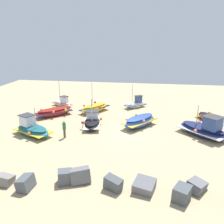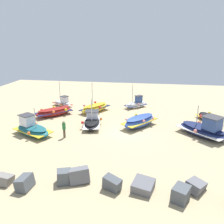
{
  "view_description": "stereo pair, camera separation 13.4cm",
  "coord_description": "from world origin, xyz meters",
  "px_view_note": "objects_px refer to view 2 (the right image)",
  "views": [
    {
      "loc": [
        -1.93,
        22.83,
        9.29
      ],
      "look_at": [
        2.15,
        -3.41,
        0.9
      ],
      "focal_mm": 38.77,
      "sensor_mm": 36.0,
      "label": 1
    },
    {
      "loc": [
        -2.06,
        22.81,
        9.29
      ],
      "look_at": [
        2.15,
        -3.41,
        0.9
      ],
      "focal_mm": 38.77,
      "sensor_mm": 36.0,
      "label": 2
    }
  ],
  "objects_px": {
    "fishing_boat_4": "(54,112)",
    "fishing_boat_7": "(63,103)",
    "fishing_boat_5": "(204,129)",
    "fishing_boat_0": "(95,108)",
    "fishing_boat_1": "(140,121)",
    "fishing_boat_6": "(136,104)",
    "fishing_boat_3": "(32,129)",
    "person_walking": "(64,128)",
    "fishing_boat_2": "(209,118)",
    "fishing_boat_8": "(92,122)"
  },
  "relations": [
    {
      "from": "fishing_boat_4",
      "to": "fishing_boat_3",
      "type": "bearing_deg",
      "value": 47.0
    },
    {
      "from": "fishing_boat_4",
      "to": "fishing_boat_5",
      "type": "xyz_separation_m",
      "value": [
        -16.68,
        3.67,
        0.2
      ]
    },
    {
      "from": "fishing_boat_3",
      "to": "fishing_boat_6",
      "type": "distance_m",
      "value": 14.51
    },
    {
      "from": "fishing_boat_7",
      "to": "person_walking",
      "type": "height_order",
      "value": "fishing_boat_7"
    },
    {
      "from": "fishing_boat_0",
      "to": "fishing_boat_7",
      "type": "relative_size",
      "value": 1.16
    },
    {
      "from": "fishing_boat_7",
      "to": "fishing_boat_8",
      "type": "bearing_deg",
      "value": -20.91
    },
    {
      "from": "fishing_boat_0",
      "to": "fishing_boat_2",
      "type": "xyz_separation_m",
      "value": [
        -13.66,
        1.35,
        -0.16
      ]
    },
    {
      "from": "fishing_boat_0",
      "to": "fishing_boat_4",
      "type": "relative_size",
      "value": 1.04
    },
    {
      "from": "fishing_boat_0",
      "to": "fishing_boat_6",
      "type": "bearing_deg",
      "value": -29.14
    },
    {
      "from": "fishing_boat_5",
      "to": "fishing_boat_8",
      "type": "bearing_deg",
      "value": -140.76
    },
    {
      "from": "fishing_boat_6",
      "to": "fishing_boat_7",
      "type": "distance_m",
      "value": 10.06
    },
    {
      "from": "fishing_boat_3",
      "to": "fishing_boat_5",
      "type": "xyz_separation_m",
      "value": [
        -16.54,
        -2.25,
        0.09
      ]
    },
    {
      "from": "fishing_boat_7",
      "to": "fishing_boat_2",
      "type": "bearing_deg",
      "value": 19.11
    },
    {
      "from": "fishing_boat_5",
      "to": "fishing_boat_6",
      "type": "distance_m",
      "value": 11.27
    },
    {
      "from": "fishing_boat_4",
      "to": "fishing_boat_6",
      "type": "distance_m",
      "value": 10.87
    },
    {
      "from": "fishing_boat_5",
      "to": "person_walking",
      "type": "distance_m",
      "value": 13.38
    },
    {
      "from": "fishing_boat_4",
      "to": "fishing_boat_5",
      "type": "height_order",
      "value": "fishing_boat_5"
    },
    {
      "from": "fishing_boat_0",
      "to": "fishing_boat_6",
      "type": "height_order",
      "value": "fishing_boat_0"
    },
    {
      "from": "fishing_boat_3",
      "to": "fishing_boat_8",
      "type": "xyz_separation_m",
      "value": [
        -5.26,
        -3.2,
        -0.09
      ]
    },
    {
      "from": "fishing_boat_1",
      "to": "fishing_boat_5",
      "type": "bearing_deg",
      "value": -67.0
    },
    {
      "from": "fishing_boat_0",
      "to": "fishing_boat_4",
      "type": "distance_m",
      "value": 5.1
    },
    {
      "from": "person_walking",
      "to": "fishing_boat_6",
      "type": "bearing_deg",
      "value": -109.13
    },
    {
      "from": "fishing_boat_6",
      "to": "fishing_boat_7",
      "type": "relative_size",
      "value": 0.85
    },
    {
      "from": "fishing_boat_2",
      "to": "fishing_boat_4",
      "type": "height_order",
      "value": "fishing_boat_4"
    },
    {
      "from": "fishing_boat_6",
      "to": "person_walking",
      "type": "relative_size",
      "value": 1.89
    },
    {
      "from": "fishing_boat_0",
      "to": "fishing_boat_5",
      "type": "distance_m",
      "value": 13.53
    },
    {
      "from": "fishing_boat_6",
      "to": "person_walking",
      "type": "height_order",
      "value": "fishing_boat_6"
    },
    {
      "from": "fishing_boat_5",
      "to": "fishing_boat_7",
      "type": "xyz_separation_m",
      "value": [
        17.1,
        -7.84,
        -0.23
      ]
    },
    {
      "from": "fishing_boat_1",
      "to": "fishing_boat_4",
      "type": "height_order",
      "value": "fishing_boat_1"
    },
    {
      "from": "fishing_boat_3",
      "to": "fishing_boat_8",
      "type": "height_order",
      "value": "fishing_boat_8"
    },
    {
      "from": "fishing_boat_2",
      "to": "fishing_boat_3",
      "type": "height_order",
      "value": "fishing_boat_3"
    },
    {
      "from": "fishing_boat_0",
      "to": "person_walking",
      "type": "xyz_separation_m",
      "value": [
        1.01,
        8.47,
        0.45
      ]
    },
    {
      "from": "fishing_boat_1",
      "to": "fishing_boat_3",
      "type": "relative_size",
      "value": 0.97
    },
    {
      "from": "fishing_boat_0",
      "to": "fishing_boat_3",
      "type": "height_order",
      "value": "fishing_boat_0"
    },
    {
      "from": "fishing_boat_3",
      "to": "fishing_boat_0",
      "type": "bearing_deg",
      "value": -91.46
    },
    {
      "from": "fishing_boat_7",
      "to": "fishing_boat_8",
      "type": "distance_m",
      "value": 9.02
    },
    {
      "from": "fishing_boat_1",
      "to": "fishing_boat_4",
      "type": "relative_size",
      "value": 1.04
    },
    {
      "from": "fishing_boat_4",
      "to": "person_walking",
      "type": "height_order",
      "value": "person_walking"
    },
    {
      "from": "fishing_boat_0",
      "to": "person_walking",
      "type": "relative_size",
      "value": 2.57
    },
    {
      "from": "fishing_boat_5",
      "to": "person_walking",
      "type": "relative_size",
      "value": 2.89
    },
    {
      "from": "fishing_boat_8",
      "to": "person_walking",
      "type": "bearing_deg",
      "value": 141.55
    },
    {
      "from": "fishing_boat_6",
      "to": "fishing_boat_3",
      "type": "bearing_deg",
      "value": -172.94
    },
    {
      "from": "fishing_boat_4",
      "to": "person_walking",
      "type": "distance_m",
      "value": 7.12
    },
    {
      "from": "fishing_boat_1",
      "to": "fishing_boat_5",
      "type": "relative_size",
      "value": 0.89
    },
    {
      "from": "fishing_boat_0",
      "to": "fishing_boat_3",
      "type": "distance_m",
      "value": 9.33
    },
    {
      "from": "fishing_boat_0",
      "to": "fishing_boat_1",
      "type": "bearing_deg",
      "value": -94.64
    },
    {
      "from": "fishing_boat_4",
      "to": "fishing_boat_6",
      "type": "relative_size",
      "value": 1.31
    },
    {
      "from": "fishing_boat_4",
      "to": "fishing_boat_7",
      "type": "xyz_separation_m",
      "value": [
        0.42,
        -4.17,
        -0.03
      ]
    },
    {
      "from": "fishing_boat_4",
      "to": "fishing_boat_7",
      "type": "bearing_deg",
      "value": -128.7
    },
    {
      "from": "fishing_boat_4",
      "to": "fishing_boat_8",
      "type": "height_order",
      "value": "fishing_boat_8"
    }
  ]
}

